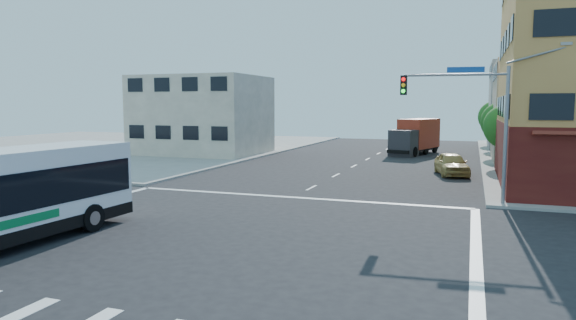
% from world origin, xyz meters
% --- Properties ---
extents(ground, '(120.00, 120.00, 0.00)m').
position_xyz_m(ground, '(0.00, 0.00, 0.00)').
color(ground, black).
rests_on(ground, ground).
extents(sidewalk_nw, '(50.00, 50.00, 0.15)m').
position_xyz_m(sidewalk_nw, '(-35.00, 35.00, 0.07)').
color(sidewalk_nw, gray).
rests_on(sidewalk_nw, ground).
extents(building_east_near, '(12.06, 10.06, 9.00)m').
position_xyz_m(building_east_near, '(16.98, 33.98, 4.51)').
color(building_east_near, tan).
rests_on(building_east_near, ground).
extents(building_east_far, '(12.06, 10.06, 10.00)m').
position_xyz_m(building_east_far, '(16.98, 47.98, 5.01)').
color(building_east_far, gray).
rests_on(building_east_far, ground).
extents(building_west, '(12.06, 10.06, 8.00)m').
position_xyz_m(building_west, '(-17.02, 29.98, 4.01)').
color(building_west, beige).
rests_on(building_west, ground).
extents(signal_mast_ne, '(7.91, 1.13, 8.07)m').
position_xyz_m(signal_mast_ne, '(9.08, 10.62, 4.98)').
color(signal_mast_ne, gray).
rests_on(signal_mast_ne, ground).
extents(street_tree_a, '(3.60, 3.60, 5.53)m').
position_xyz_m(street_tree_a, '(11.90, 27.92, 3.59)').
color(street_tree_a, '#3B2515').
rests_on(street_tree_a, ground).
extents(street_tree_b, '(3.80, 3.80, 5.79)m').
position_xyz_m(street_tree_b, '(11.90, 35.92, 3.75)').
color(street_tree_b, '#3B2515').
rests_on(street_tree_b, ground).
extents(street_tree_c, '(3.40, 3.40, 5.29)m').
position_xyz_m(street_tree_c, '(11.90, 43.92, 3.46)').
color(street_tree_c, '#3B2515').
rests_on(street_tree_c, ground).
extents(street_tree_d, '(4.00, 4.00, 6.03)m').
position_xyz_m(street_tree_d, '(11.90, 51.92, 3.88)').
color(street_tree_d, '#3B2515').
rests_on(street_tree_d, ground).
extents(box_truck, '(4.58, 8.43, 3.65)m').
position_xyz_m(box_truck, '(3.67, 37.42, 1.77)').
color(box_truck, '#2A292E').
rests_on(box_truck, ground).
extents(parked_car, '(3.00, 5.14, 1.64)m').
position_xyz_m(parked_car, '(7.89, 22.01, 0.82)').
color(parked_car, tan).
rests_on(parked_car, ground).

